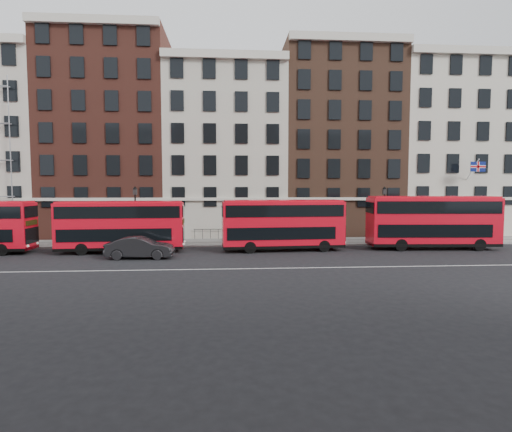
{
  "coord_description": "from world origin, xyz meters",
  "views": [
    {
      "loc": [
        0.21,
        -28.0,
        5.31
      ],
      "look_at": [
        2.53,
        5.0,
        3.0
      ],
      "focal_mm": 28.0,
      "sensor_mm": 36.0,
      "label": 1
    }
  ],
  "objects": [
    {
      "name": "pavement",
      "position": [
        0.0,
        10.5,
        0.07
      ],
      "size": [
        80.0,
        5.0,
        0.15
      ],
      "primitive_type": "cube",
      "color": "slate",
      "rests_on": "ground"
    },
    {
      "name": "traffic_light",
      "position": [
        24.17,
        8.62,
        2.45
      ],
      "size": [
        0.25,
        0.45,
        3.27
      ],
      "color": "black",
      "rests_on": "pavement"
    },
    {
      "name": "ground",
      "position": [
        0.0,
        0.0,
        0.0
      ],
      "size": [
        120.0,
        120.0,
        0.0
      ],
      "primitive_type": "plane",
      "color": "black",
      "rests_on": "ground"
    },
    {
      "name": "road_centre_line",
      "position": [
        0.0,
        -2.0,
        0.01
      ],
      "size": [
        70.0,
        0.12,
        0.01
      ],
      "primitive_type": "cube",
      "color": "white",
      "rests_on": "ground"
    },
    {
      "name": "lamp_post_right",
      "position": [
        15.14,
        9.2,
        3.08
      ],
      "size": [
        0.44,
        0.44,
        5.33
      ],
      "color": "black",
      "rests_on": "pavement"
    },
    {
      "name": "lamp_post_left",
      "position": [
        -8.12,
        8.47,
        3.08
      ],
      "size": [
        0.44,
        0.44,
        5.33
      ],
      "color": "black",
      "rests_on": "pavement"
    },
    {
      "name": "bus_c",
      "position": [
        4.81,
        5.44,
        2.31
      ],
      "size": [
        10.4,
        3.08,
        4.31
      ],
      "rotation": [
        0.0,
        0.0,
        0.06
      ],
      "color": "red",
      "rests_on": "ground"
    },
    {
      "name": "building_terrace",
      "position": [
        -0.31,
        17.88,
        10.24
      ],
      "size": [
        64.0,
        11.95,
        22.0
      ],
      "color": "#B6AC9D",
      "rests_on": "ground"
    },
    {
      "name": "kerb",
      "position": [
        0.0,
        8.0,
        0.08
      ],
      "size": [
        80.0,
        0.3,
        0.16
      ],
      "primitive_type": "cube",
      "color": "gray",
      "rests_on": "ground"
    },
    {
      "name": "bus_d",
      "position": [
        17.93,
        5.44,
        2.48
      ],
      "size": [
        11.15,
        3.31,
        4.62
      ],
      "rotation": [
        0.0,
        0.0,
        -0.06
      ],
      "color": "red",
      "rests_on": "ground"
    },
    {
      "name": "iron_railings",
      "position": [
        0.0,
        12.7,
        0.65
      ],
      "size": [
        6.6,
        0.06,
        1.0
      ],
      "primitive_type": null,
      "color": "black",
      "rests_on": "pavement"
    },
    {
      "name": "bus_b",
      "position": [
        -8.62,
        5.44,
        2.28
      ],
      "size": [
        10.23,
        3.02,
        4.25
      ],
      "rotation": [
        0.0,
        0.0,
        0.06
      ],
      "color": "red",
      "rests_on": "ground"
    },
    {
      "name": "car_front",
      "position": [
        -6.45,
        2.45,
        0.83
      ],
      "size": [
        5.06,
        1.88,
        1.65
      ],
      "primitive_type": "imported",
      "rotation": [
        0.0,
        0.0,
        1.54
      ],
      "color": "black",
      "rests_on": "ground"
    }
  ]
}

